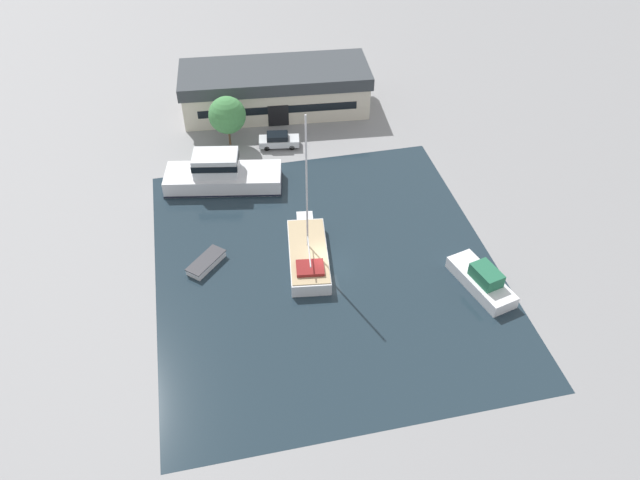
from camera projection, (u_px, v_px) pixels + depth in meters
name	position (u px, v px, depth m)	size (l,w,h in m)	color
ground_plane	(326.00, 267.00, 55.35)	(440.00, 440.00, 0.00)	gray
water_canal	(326.00, 267.00, 55.34)	(29.73, 33.65, 0.01)	#1E2D38
warehouse_building	(275.00, 89.00, 74.52)	(22.91, 10.22, 5.23)	beige
quay_tree_near_building	(227.00, 115.00, 67.75)	(4.08, 4.08, 5.79)	brown
parked_car	(279.00, 140.00, 69.40)	(4.69, 2.47, 1.62)	silver
sailboat_moored	(308.00, 253.00, 55.57)	(4.51, 10.23, 14.50)	silver
motor_cruiser	(221.00, 174.00, 63.55)	(12.46, 6.35, 3.80)	silver
small_dinghy	(206.00, 263.00, 55.24)	(3.81, 3.92, 0.70)	silver
cabin_boat	(482.00, 280.00, 52.91)	(4.07, 7.19, 2.31)	white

